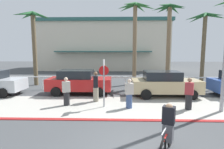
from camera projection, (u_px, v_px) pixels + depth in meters
ground_plane at (125, 86)px, 15.50m from camera, size 80.00×80.00×0.00m
sidewalk_strip at (129, 106)px, 9.75m from camera, size 44.00×4.00×0.02m
curb_paint at (132, 120)px, 7.77m from camera, size 44.00×0.24×0.03m
building_backdrop at (105, 46)px, 31.79m from camera, size 21.08×11.13×8.04m
rail_fence at (125, 79)px, 13.91m from camera, size 26.24×0.08×1.04m
stop_sign_bike_lane at (104, 76)px, 9.43m from camera, size 0.52×0.56×2.56m
palm_tree_1 at (34, 29)px, 15.49m from camera, size 2.89×3.46×6.42m
palm_tree_2 at (135, 22)px, 15.81m from camera, size 3.42×3.14×7.27m
palm_tree_3 at (169, 24)px, 15.52m from camera, size 2.90×3.10×7.07m
palm_tree_4 at (204, 31)px, 16.35m from camera, size 3.80×3.16×6.49m
car_red_1 at (79, 82)px, 12.60m from camera, size 4.40×2.02×1.69m
car_tan_2 at (165, 84)px, 11.86m from camera, size 4.40×2.02×1.69m
cyclist_red_0 at (168, 130)px, 5.21m from camera, size 0.87×1.65×1.50m
pedestrian_0 at (66, 93)px, 9.83m from camera, size 0.48×0.44×1.58m
pedestrian_1 at (129, 95)px, 9.35m from camera, size 0.45×0.39×1.57m
pedestrian_2 at (189, 95)px, 9.12m from camera, size 0.48×0.43×1.66m
pedestrian_3 at (96, 88)px, 10.59m from camera, size 0.35×0.42×1.81m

